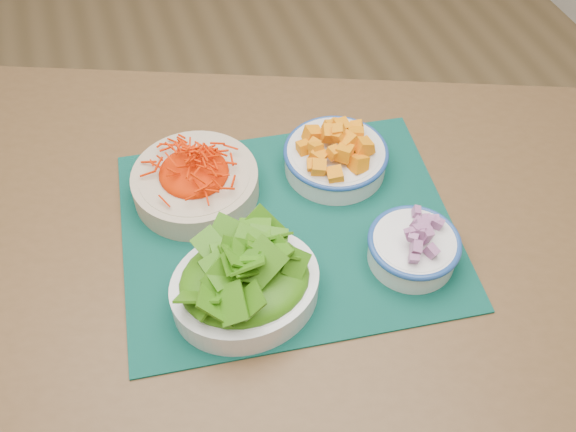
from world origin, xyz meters
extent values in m
plane|color=olive|center=(0.00, 0.00, 0.00)|extent=(4.00, 4.00, 0.00)
cube|color=brown|center=(-0.04, -0.31, 0.73)|extent=(1.57, 1.32, 0.04)
cylinder|color=brown|center=(-0.47, 0.27, 0.35)|extent=(0.06, 0.06, 0.71)
cylinder|color=brown|center=(0.66, -0.18, 0.35)|extent=(0.06, 0.06, 0.71)
cube|color=#042E26|center=(0.00, -0.30, 0.75)|extent=(0.62, 0.53, 0.00)
cylinder|color=beige|center=(-0.13, -0.17, 0.78)|extent=(0.27, 0.27, 0.05)
ellipsoid|color=#F62F00|center=(-0.13, -0.17, 0.82)|extent=(0.20, 0.20, 0.04)
cylinder|color=silver|center=(0.13, -0.19, 0.78)|extent=(0.24, 0.24, 0.05)
torus|color=navy|center=(0.13, -0.19, 0.80)|extent=(0.19, 0.19, 0.01)
ellipsoid|color=orange|center=(0.13, -0.19, 0.83)|extent=(0.16, 0.16, 0.05)
ellipsoid|color=#1F6005|center=(-0.10, -0.42, 0.83)|extent=(0.21, 0.18, 0.06)
cylinder|color=white|center=(0.18, -0.43, 0.78)|extent=(0.17, 0.17, 0.05)
torus|color=#1F4692|center=(0.18, -0.43, 0.80)|extent=(0.15, 0.15, 0.01)
ellipsoid|color=#6F0B52|center=(0.18, -0.43, 0.82)|extent=(0.13, 0.13, 0.03)
camera|label=1|loc=(-0.21, -0.96, 1.62)|focal=40.00mm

